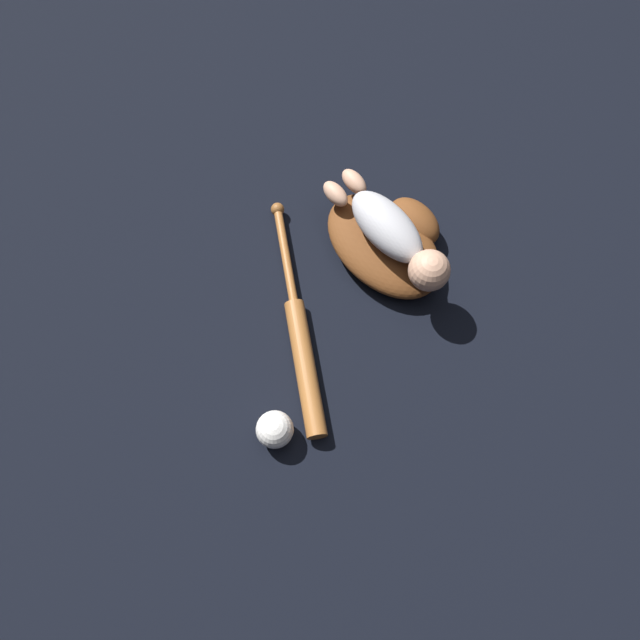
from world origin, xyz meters
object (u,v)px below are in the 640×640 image
object	(u,v)px
baseball	(275,429)
baseball_glove	(389,241)
baseball_bat	(301,343)
baby_figure	(394,234)

from	to	relation	value
baseball	baseball_glove	bearing A→B (deg)	123.78
baseball_glove	baseball_bat	size ratio (longest dim) A/B	0.64
baby_figure	baseball_glove	bearing A→B (deg)	158.10
baby_figure	baseball_bat	bearing A→B (deg)	-69.66
baseball_bat	baseball_glove	bearing A→B (deg)	114.37
baseball_glove	baby_figure	world-z (taller)	baby_figure
baseball_bat	baseball	distance (m)	0.21
baby_figure	baseball	distance (m)	0.50
baseball_glove	baseball_bat	distance (m)	0.33
baseball_bat	baseball	bearing A→B (deg)	-41.24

